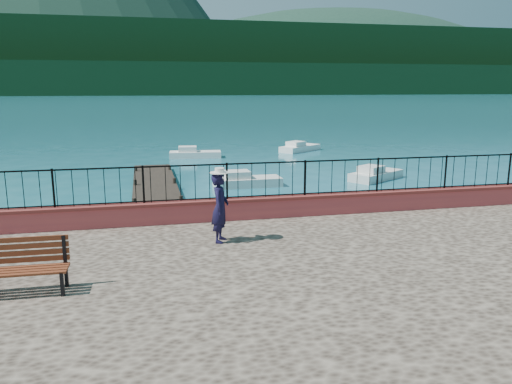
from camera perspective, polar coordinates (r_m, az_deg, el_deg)
name	(u,v)px	position (r m, az deg, el deg)	size (l,w,h in m)	color
ground	(272,319)	(10.76, 1.83, -14.31)	(2000.00, 2000.00, 0.00)	#19596B
parapet	(238,209)	(13.65, -2.05, -1.91)	(28.00, 0.46, 0.58)	#B24240
railing	(238,181)	(13.49, -2.08, 1.25)	(27.00, 0.05, 0.95)	black
dock	(156,196)	(21.82, -11.31, -0.48)	(2.00, 16.00, 0.30)	#2D231C
far_forest	(144,79)	(309.37, -12.67, 12.46)	(900.00, 60.00, 18.00)	black
foothills	(143,62)	(369.74, -12.84, 14.34)	(900.00, 120.00, 44.00)	black
companion_hill	(332,91)	(611.27, 8.69, 11.37)	(448.00, 384.00, 180.00)	#142D23
park_bench	(17,278)	(9.75, -25.67, -8.86)	(1.75, 0.61, 0.96)	black
person	(220,208)	(11.57, -4.13, -1.80)	(0.59, 0.39, 1.63)	black
hat	(219,170)	(11.40, -4.19, 2.47)	(0.44, 0.44, 0.12)	white
boat_1	(247,178)	(24.26, -0.99, 1.60)	(3.25, 1.30, 0.80)	silver
boat_2	(376,172)	(26.77, 13.58, 2.25)	(3.25, 1.30, 0.80)	silver
boat_4	(195,152)	(34.41, -6.95, 4.59)	(3.46, 1.30, 0.80)	silver
boat_5	(300,146)	(37.79, 5.06, 5.28)	(3.56, 1.30, 0.80)	white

